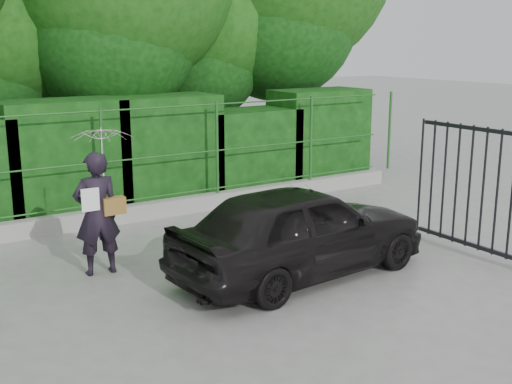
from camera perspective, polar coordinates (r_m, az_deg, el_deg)
ground at (r=7.82m, az=-4.40°, el=-11.16°), size 80.00×80.00×0.00m
kerb at (r=11.70m, az=-15.01°, el=-2.44°), size 14.00×0.25×0.30m
fence at (r=11.54m, az=-14.27°, el=2.74°), size 14.13×0.06×1.80m
hedge at (r=12.45m, az=-16.64°, el=2.51°), size 14.20×1.20×2.19m
gate at (r=9.91m, az=21.73°, el=0.44°), size 0.22×2.33×2.36m
woman at (r=9.18m, az=-13.68°, el=0.83°), size 0.90×0.85×2.08m
car at (r=8.98m, az=4.00°, el=-3.39°), size 3.99×1.87×1.32m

